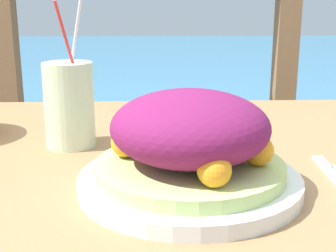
# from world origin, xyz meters

# --- Properties ---
(patio_table) EXTENTS (1.08, 0.82, 0.75)m
(patio_table) POSITION_xyz_m (0.00, 0.00, 0.65)
(patio_table) COLOR #997047
(patio_table) RESTS_ON ground_plane
(railing_fence) EXTENTS (2.80, 0.08, 1.14)m
(railing_fence) POSITION_xyz_m (0.00, 0.81, 0.81)
(railing_fence) COLOR brown
(railing_fence) RESTS_ON ground_plane
(sea_backdrop) EXTENTS (12.00, 4.00, 0.55)m
(sea_backdrop) POSITION_xyz_m (0.00, 3.31, 0.28)
(sea_backdrop) COLOR teal
(sea_backdrop) RESTS_ON ground_plane
(salad_plate) EXTENTS (0.30, 0.30, 0.13)m
(salad_plate) POSITION_xyz_m (0.06, -0.15, 0.81)
(salad_plate) COLOR silver
(salad_plate) RESTS_ON patio_table
(drink_glass) EXTENTS (0.08, 0.08, 0.25)m
(drink_glass) POSITION_xyz_m (-0.13, 0.05, 0.83)
(drink_glass) COLOR beige
(drink_glass) RESTS_ON patio_table
(fork) EXTENTS (0.03, 0.18, 0.00)m
(fork) POSITION_xyz_m (0.27, -0.12, 0.76)
(fork) COLOR silver
(fork) RESTS_ON patio_table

